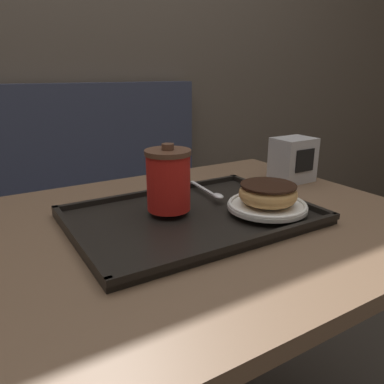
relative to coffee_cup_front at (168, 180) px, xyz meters
The scene contains 9 objects.
wall_behind 1.13m from the coffee_cup_front, 89.16° to the left, with size 8.00×0.05×2.40m.
booth_bench 0.99m from the coffee_cup_front, 85.35° to the left, with size 1.13×0.44×1.00m.
cafe_table 0.25m from the coffee_cup_front, 59.78° to the right, with size 1.04×0.77×0.74m.
serving_tray 0.10m from the coffee_cup_front, 38.69° to the right, with size 0.50×0.36×0.02m.
coffee_cup_front is the anchor object (origin of this frame).
plate_with_chocolate_donut 0.22m from the coffee_cup_front, 30.39° to the right, with size 0.17×0.17×0.01m.
donut_chocolate_glazed 0.21m from the coffee_cup_front, 30.39° to the right, with size 0.12×0.12×0.04m.
spoon 0.15m from the coffee_cup_front, 12.04° to the left, with size 0.03×0.16×0.01m.
napkin_dispenser 0.45m from the coffee_cup_front, 10.09° to the left, with size 0.11×0.09×0.13m.
Camera 1 is at (-0.36, -0.64, 1.05)m, focal length 35.00 mm.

